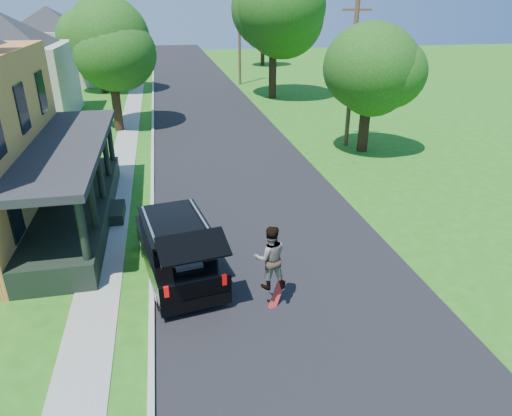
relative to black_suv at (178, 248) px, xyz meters
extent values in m
plane|color=#1F6614|center=(3.20, -1.50, -0.89)|extent=(140.00, 140.00, 0.00)
cube|color=black|center=(3.20, 18.50, -0.89)|extent=(8.00, 120.00, 0.02)
cube|color=#ABACA6|center=(-0.85, 18.50, -0.89)|extent=(0.15, 120.00, 0.12)
cube|color=gray|center=(-2.40, 18.50, -0.89)|extent=(1.30, 120.00, 0.03)
cube|color=gray|center=(-6.30, 4.50, -0.89)|extent=(6.50, 1.20, 0.03)
cube|color=black|center=(-3.60, 4.50, -0.44)|extent=(2.40, 10.00, 0.90)
cube|color=black|center=(-3.60, 4.50, 2.11)|extent=(2.60, 10.30, 0.25)
cube|color=beige|center=(-10.30, 22.50, 1.61)|extent=(8.00, 8.00, 5.00)
cube|color=beige|center=(-10.30, 38.50, 1.61)|extent=(8.00, 8.00, 5.00)
pyramid|color=black|center=(-10.30, 38.50, 6.31)|extent=(12.78, 12.78, 2.20)
cube|color=black|center=(0.00, 0.00, -0.22)|extent=(2.64, 4.84, 0.89)
cube|color=black|center=(-0.03, 0.16, 0.49)|extent=(2.21, 3.09, 0.57)
cube|color=black|center=(-0.03, 0.16, 0.81)|extent=(2.26, 3.19, 0.08)
cube|color=black|center=(0.36, -2.21, 1.24)|extent=(1.90, 1.22, 0.40)
cube|color=#333338|center=(0.22, -1.36, 0.10)|extent=(0.82, 0.73, 0.47)
cube|color=silver|center=(-0.79, 0.03, 0.90)|extent=(0.47, 2.50, 0.06)
cube|color=silver|center=(0.74, 0.28, 0.90)|extent=(0.47, 2.50, 0.06)
cube|color=#990505|center=(-0.40, -2.36, 0.10)|extent=(0.13, 0.08, 0.31)
cube|color=#990505|center=(1.13, -2.12, 0.10)|extent=(0.13, 0.08, 0.31)
cylinder|color=black|center=(-1.07, 1.36, -0.54)|extent=(0.36, 0.74, 0.71)
cylinder|color=black|center=(0.58, 1.63, -0.54)|extent=(0.36, 0.74, 0.71)
cylinder|color=black|center=(-0.59, -1.63, -0.54)|extent=(0.36, 0.74, 0.71)
cylinder|color=black|center=(1.07, -1.36, -0.54)|extent=(0.36, 0.74, 0.71)
imported|color=black|center=(2.35, -2.22, 0.70)|extent=(0.90, 0.71, 1.80)
cube|color=#A9160E|center=(2.58, -2.13, -0.56)|extent=(0.59, 0.40, 0.81)
cylinder|color=black|center=(-2.95, 17.97, 0.74)|extent=(0.56, 0.56, 3.27)
sphere|color=#38731E|center=(-2.95, 17.97, 4.03)|extent=(5.07, 5.07, 4.96)
sphere|color=#38731E|center=(-2.55, 17.68, 5.13)|extent=(4.39, 4.39, 4.30)
sphere|color=#38731E|center=(-3.45, 18.35, 4.58)|extent=(4.51, 4.51, 4.41)
cylinder|color=black|center=(-5.14, 31.91, 0.75)|extent=(0.79, 0.79, 3.29)
sphere|color=#38731E|center=(-5.14, 31.91, 4.16)|extent=(6.76, 6.76, 5.30)
sphere|color=#38731E|center=(-4.62, 31.75, 5.34)|extent=(5.86, 5.86, 4.60)
sphere|color=#38731E|center=(-5.81, 32.15, 4.75)|extent=(6.01, 6.01, 4.71)
cylinder|color=black|center=(10.68, 10.70, 0.54)|extent=(0.59, 0.59, 2.86)
sphere|color=#38731E|center=(10.68, 10.70, 3.51)|extent=(4.75, 4.75, 4.61)
sphere|color=#38731E|center=(11.10, 10.40, 4.53)|extent=(4.11, 4.11, 4.00)
sphere|color=#38731E|center=(10.16, 11.09, 4.02)|extent=(4.22, 4.22, 4.10)
cylinder|color=black|center=(9.27, 26.50, 1.30)|extent=(0.72, 0.72, 4.39)
sphere|color=#38731E|center=(9.27, 26.50, 5.80)|extent=(7.69, 7.69, 6.89)
sphere|color=#38731E|center=(8.76, 27.02, 6.56)|extent=(6.84, 6.84, 6.12)
cylinder|color=black|center=(12.98, 47.43, 0.36)|extent=(0.51, 0.51, 2.51)
sphere|color=#38731E|center=(12.98, 47.43, 3.00)|extent=(4.17, 4.17, 4.16)
sphere|color=#38731E|center=(13.34, 47.15, 3.92)|extent=(3.61, 3.61, 3.60)
sphere|color=#38731E|center=(12.53, 47.79, 3.46)|extent=(3.70, 3.70, 3.70)
cylinder|color=#4B2E22|center=(10.20, 11.87, 3.03)|extent=(0.30, 0.30, 7.84)
cube|color=#4B2E22|center=(10.20, 11.87, 6.38)|extent=(1.49, 0.52, 0.11)
cylinder|color=#4B2E22|center=(7.70, 33.79, 3.98)|extent=(0.31, 0.31, 9.75)
camera|label=1|loc=(-0.09, -12.28, 6.88)|focal=32.00mm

